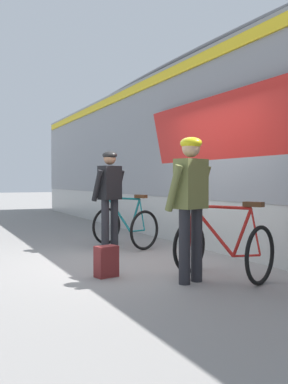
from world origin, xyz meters
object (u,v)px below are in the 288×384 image
at_px(bicycle_far_teal, 125,226).
at_px(backpack_on_platform, 106,261).
at_px(train_car, 237,147).
at_px(bicycle_near_red, 223,247).
at_px(cyclist_near_in_olive, 191,196).
at_px(cyclist_far_in_dark, 110,191).

height_order(bicycle_far_teal, backpack_on_platform, bicycle_far_teal).
distance_m(train_car, backpack_on_platform, 4.85).
height_order(bicycle_near_red, bicycle_far_teal, same).
relative_size(cyclist_near_in_olive, cyclist_far_in_dark, 1.00).
relative_size(cyclist_far_in_dark, backpack_on_platform, 4.40).
xyz_separation_m(cyclist_near_in_olive, backpack_on_platform, (-0.81, 0.74, -0.85)).
relative_size(cyclist_far_in_dark, bicycle_far_teal, 1.41).
height_order(train_car, backpack_on_platform, train_car).
relative_size(train_car, bicycle_near_red, 16.63).
bearing_deg(cyclist_far_in_dark, bicycle_far_teal, 24.91).
distance_m(train_car, cyclist_far_in_dark, 3.18).
bearing_deg(bicycle_far_teal, cyclist_near_in_olive, -97.41).
bearing_deg(backpack_on_platform, bicycle_far_teal, 49.50).
relative_size(train_car, backpack_on_platform, 52.55).
relative_size(bicycle_near_red, backpack_on_platform, 3.16).
bearing_deg(cyclist_far_in_dark, backpack_on_platform, -112.01).
bearing_deg(bicycle_far_teal, backpack_on_platform, -118.33).
bearing_deg(train_car, cyclist_far_in_dark, -174.01).
relative_size(cyclist_near_in_olive, bicycle_far_teal, 1.41).
distance_m(cyclist_near_in_olive, backpack_on_platform, 1.39).
relative_size(train_car, cyclist_far_in_dark, 11.93).
height_order(train_car, bicycle_near_red, train_car).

